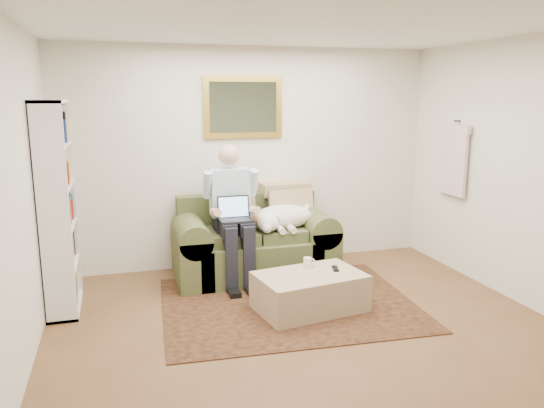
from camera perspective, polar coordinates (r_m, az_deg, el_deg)
name	(u,v)px	position (r m, az deg, el deg)	size (l,w,h in m)	color
room_shell	(314,187)	(4.35, 4.52, 1.81)	(4.51, 5.00, 2.61)	brown
rug	(288,303)	(5.37, 1.75, -10.64)	(2.45, 1.96, 0.01)	black
sofa	(254,249)	(6.10, -1.96, -4.84)	(1.80, 0.91, 1.08)	#5C6A38
seated_man	(233,216)	(5.77, -4.17, -1.25)	(0.59, 0.84, 1.51)	#8CB8D8
laptop	(235,214)	(5.70, -4.03, -1.04)	(0.35, 0.28, 0.25)	black
sleeping_dog	(283,217)	(6.00, 1.21, -1.38)	(0.74, 0.46, 0.27)	white
ottoman	(310,292)	(5.18, 4.07, -9.41)	(1.00, 0.64, 0.36)	tan
coffee_mug	(308,263)	(5.28, 3.84, -6.31)	(0.08, 0.08, 0.10)	white
tv_remote	(335,268)	(5.26, 6.82, -6.90)	(0.05, 0.15, 0.02)	black
bookshelf	(58,208)	(5.39, -22.07, -0.36)	(0.28, 0.80, 2.00)	white
wall_mirror	(243,107)	(6.30, -3.12, 10.36)	(0.94, 0.04, 0.72)	gold
hanging_shirt	(453,156)	(6.48, 18.92, 4.90)	(0.06, 0.52, 0.90)	beige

